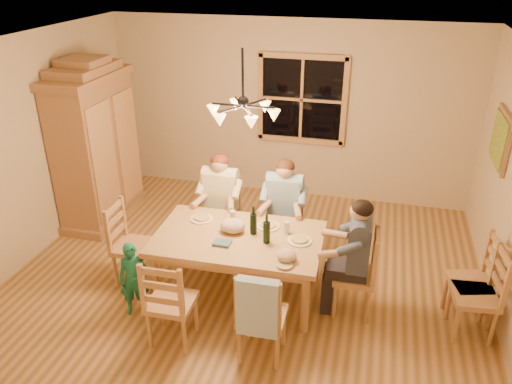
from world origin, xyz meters
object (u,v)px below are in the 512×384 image
(chair_near_left, at_px, (172,314))
(child, at_px, (134,279))
(chair_end_left, at_px, (135,257))
(wine_bottle_b, at_px, (267,229))
(chair_end_right, at_px, (353,287))
(adult_plaid_man, at_px, (284,198))
(chair_spare_back, at_px, (469,296))
(adult_slate_man, at_px, (357,244))
(chair_far_right, at_px, (283,236))
(chair_near_right, at_px, (262,328))
(adult_woman, at_px, (220,192))
(chandelier, at_px, (243,111))
(chair_far_left, at_px, (222,229))
(armoire, at_px, (97,149))
(dining_table, at_px, (238,244))
(wine_bottle_a, at_px, (253,220))
(chair_spare_front, at_px, (472,308))

(chair_near_left, bearing_deg, child, 151.25)
(chair_end_left, height_order, wine_bottle_b, wine_bottle_b)
(chair_end_right, distance_m, adult_plaid_man, 1.36)
(chair_end_left, relative_size, chair_spare_back, 1.00)
(chair_near_left, xyz_separation_m, adult_slate_man, (1.69, 0.90, 0.54))
(chair_far_right, relative_size, wine_bottle_b, 3.00)
(chair_near_right, height_order, adult_woman, adult_woman)
(chandelier, bearing_deg, chair_far_left, 129.33)
(armoire, xyz_separation_m, adult_slate_man, (3.68, -1.27, -0.22))
(chair_far_left, bearing_deg, chair_end_right, 153.43)
(child, bearing_deg, chair_near_right, -31.60)
(chair_far_right, relative_size, adult_slate_man, 1.13)
(adult_woman, bearing_deg, chair_far_right, 180.00)
(chandelier, bearing_deg, chair_end_left, -166.41)
(wine_bottle_b, bearing_deg, dining_table, 172.42)
(chair_end_left, xyz_separation_m, adult_plaid_man, (1.59, 0.90, 0.54))
(armoire, xyz_separation_m, chair_near_right, (2.90, -2.15, -0.75))
(chair_near_left, height_order, adult_woman, adult_woman)
(chandelier, height_order, armoire, chandelier)
(child, bearing_deg, armoire, 105.99)
(armoire, height_order, chair_far_right, armoire)
(chair_near_left, relative_size, wine_bottle_b, 3.00)
(dining_table, xyz_separation_m, adult_plaid_man, (0.33, 0.86, 0.18))
(dining_table, xyz_separation_m, chair_near_left, (-0.43, -0.87, -0.36))
(chair_end_right, height_order, wine_bottle_b, wine_bottle_b)
(chair_end_left, distance_m, chair_spare_back, 3.71)
(chandelier, height_order, child, chandelier)
(adult_woman, distance_m, child, 1.57)
(dining_table, xyz_separation_m, chair_far_left, (-0.48, 0.84, -0.36))
(armoire, xyz_separation_m, dining_table, (2.43, -1.30, -0.40))
(adult_plaid_man, bearing_deg, adult_slate_man, 136.64)
(adult_slate_man, distance_m, wine_bottle_b, 0.94)
(chair_near_left, xyz_separation_m, child, (-0.55, 0.28, 0.12))
(adult_plaid_man, bearing_deg, chandelier, 59.10)
(wine_bottle_a, bearing_deg, armoire, 154.93)
(chandelier, height_order, chair_far_right, chandelier)
(chandelier, relative_size, adult_woman, 0.88)
(wine_bottle_b, bearing_deg, chair_spare_front, 0.37)
(chair_end_right, distance_m, child, 2.32)
(chandelier, height_order, chair_spare_front, chandelier)
(chair_far_right, xyz_separation_m, chair_spare_front, (2.11, -0.89, 0.00))
(chair_far_right, xyz_separation_m, chair_end_left, (-1.59, -0.90, 0.00))
(chair_far_left, bearing_deg, chair_near_left, 90.00)
(adult_plaid_man, bearing_deg, chair_end_left, 27.98)
(armoire, distance_m, chair_near_left, 3.04)
(chandelier, bearing_deg, chair_end_right, -10.63)
(chair_near_left, distance_m, wine_bottle_b, 1.28)
(armoire, distance_m, chair_near_right, 3.69)
(chandelier, relative_size, chair_near_right, 0.78)
(wine_bottle_a, bearing_deg, adult_slate_man, -3.40)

